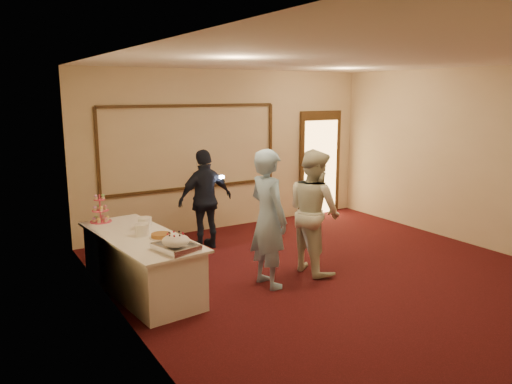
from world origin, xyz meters
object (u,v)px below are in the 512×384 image
Objects in this scene: guest at (205,199)px; cupcake_stand at (100,211)px; tart at (161,236)px; woman at (314,211)px; pavlova_tray at (176,243)px; plate_stack_a at (142,230)px; buffet_table at (141,263)px; man at (268,219)px; plate_stack_b at (145,223)px.

cupcake_stand is at bearing 5.98° from guest.
woman is at bearing -7.20° from tart.
plate_stack_a is at bearing 99.63° from pavlova_tray.
buffet_table is 0.52m from tart.
man is at bearing -16.68° from tart.
guest reaches higher than buffet_table.
tart is (0.03, 0.57, -0.06)m from pavlova_tray.
woman is (2.38, -0.51, 0.05)m from plate_stack_a.
buffet_table is at bearing 63.55° from man.
cupcake_stand is at bearing 45.19° from man.
guest is (1.51, 1.29, -0.01)m from plate_stack_a.
buffet_table is 7.92× the size of tart.
plate_stack_b reaches higher than plate_stack_a.
man reaches higher than plate_stack_a.
man is at bearing -41.72° from cupcake_stand.
pavlova_tray is 1.09m from plate_stack_b.
woman is (2.25, 0.29, 0.04)m from pavlova_tray.
plate_stack_b is (0.13, 0.29, 0.00)m from plate_stack_a.
guest is at bearing 26.04° from woman.
plate_stack_a is at bearing -44.25° from buffet_table.
woman is 1.08× the size of guest.
buffet_table is 0.46m from plate_stack_a.
buffet_table is 1.24× the size of man.
tart is at bearing -69.41° from cupcake_stand.
guest is (1.37, 2.09, -0.02)m from pavlova_tray.
woman is at bearing -12.19° from plate_stack_a.
cupcake_stand is 0.24× the size of woman.
buffet_table is at bearing -121.93° from plate_stack_b.
cupcake_stand is 0.81m from plate_stack_b.
cupcake_stand is 1.51× the size of tart.
pavlova_tray is at bearing 93.58° from man.
woman reaches higher than guest.
plate_stack_b is at bearing 65.36° from plate_stack_a.
cupcake_stand is (-0.42, 1.77, 0.07)m from pavlova_tray.
cupcake_stand is 1.83m from guest.
cupcake_stand is 2.33× the size of plate_stack_b.
guest reaches higher than plate_stack_b.
man reaches higher than tart.
woman is (0.86, 0.13, -0.03)m from man.
buffet_table is 2.52m from woman.
buffet_table is at bearing 126.46° from tart.
plate_stack_a is at bearing -114.64° from plate_stack_b.
cupcake_stand reaches higher than plate_stack_a.
woman reaches higher than plate_stack_a.
man reaches higher than woman.
plate_stack_a is 0.32m from plate_stack_b.
tart is at bearing -54.87° from plate_stack_a.
man is at bearing 98.57° from woman.
buffet_table is at bearing 35.26° from guest.
plate_stack_b is at bearing 31.95° from guest.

